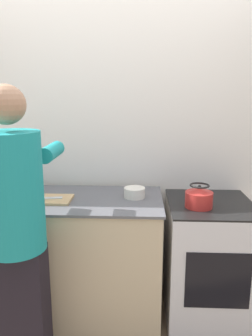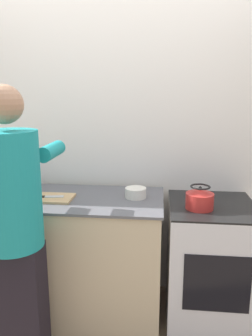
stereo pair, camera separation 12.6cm
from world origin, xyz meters
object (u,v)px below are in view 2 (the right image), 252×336
(cutting_board, at_px, (51,198))
(knife, at_px, (48,197))
(kettle, at_px, (200,199))
(canister_jar, at_px, (20,181))
(bowl_prep, at_px, (13,184))
(oven, at_px, (209,263))
(person, at_px, (14,224))

(cutting_board, distance_m, knife, 0.02)
(kettle, bearing_deg, canister_jar, 172.42)
(canister_jar, bearing_deg, kettle, -7.58)
(bowl_prep, bearing_deg, oven, -7.44)
(person, distance_m, knife, 0.47)
(person, xyz_separation_m, kettle, (1.09, 0.45, 0.04))
(cutting_board, relative_size, bowl_prep, 2.27)
(oven, xyz_separation_m, knife, (-1.16, -0.07, 0.49))
(knife, height_order, kettle, kettle)
(cutting_board, relative_size, kettle, 1.70)
(cutting_board, bearing_deg, canister_jar, 151.90)
(kettle, relative_size, bowl_prep, 1.34)
(person, bearing_deg, cutting_board, 83.52)
(oven, distance_m, bowl_prep, 1.64)
(knife, bearing_deg, canister_jar, 140.06)
(oven, distance_m, kettle, 0.53)
(canister_jar, bearing_deg, person, -69.79)
(kettle, height_order, bowl_prep, kettle)
(bowl_prep, bearing_deg, knife, -35.70)
(oven, bearing_deg, bowl_prep, 172.56)
(bowl_prep, bearing_deg, canister_jar, -44.34)
(kettle, bearing_deg, oven, 41.20)
(knife, xyz_separation_m, canister_jar, (-0.27, 0.16, 0.06))
(person, bearing_deg, bowl_prep, 115.24)
(canister_jar, bearing_deg, bowl_prep, 135.66)
(knife, relative_size, bowl_prep, 1.56)
(knife, bearing_deg, oven, -5.23)
(kettle, xyz_separation_m, canister_jar, (-1.32, 0.18, 0.04))
(oven, height_order, knife, knife)
(oven, xyz_separation_m, cutting_board, (-1.14, -0.07, 0.48))
(oven, relative_size, bowl_prep, 6.42)
(person, relative_size, bowl_prep, 12.18)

